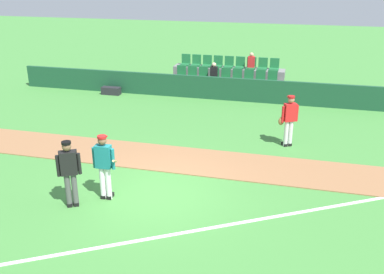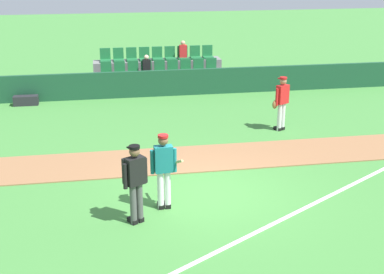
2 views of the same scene
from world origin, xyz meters
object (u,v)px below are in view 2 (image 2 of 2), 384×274
equipment_bag (26,100)px  runner_red_jersey (282,102)px  batter_teal_jersey (164,169)px  umpire_home_plate (135,180)px

equipment_bag → runner_red_jersey: bearing=-27.8°
batter_teal_jersey → runner_red_jersey: 6.52m
runner_red_jersey → equipment_bag: 9.63m
umpire_home_plate → equipment_bag: bearing=109.2°
batter_teal_jersey → umpire_home_plate: bearing=-140.5°
umpire_home_plate → equipment_bag: 10.48m
batter_teal_jersey → runner_red_jersey: same height
runner_red_jersey → equipment_bag: runner_red_jersey is taller
runner_red_jersey → umpire_home_plate: bearing=-133.1°
umpire_home_plate → equipment_bag: umpire_home_plate is taller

